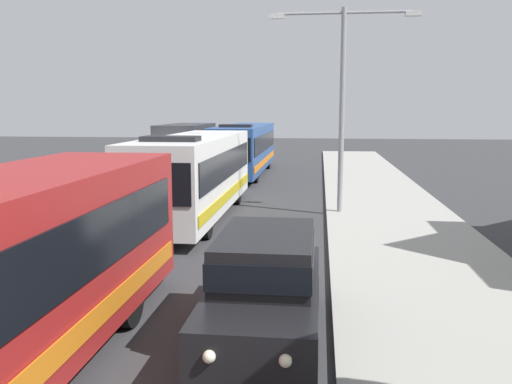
% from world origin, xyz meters
% --- Properties ---
extents(bus_second_in_line, '(2.58, 10.86, 3.21)m').
position_xyz_m(bus_second_in_line, '(-1.30, 23.62, 1.69)').
color(bus_second_in_line, silver).
rests_on(bus_second_in_line, ground_plane).
extents(bus_middle, '(2.58, 12.40, 3.21)m').
position_xyz_m(bus_middle, '(-1.30, 37.24, 1.69)').
color(bus_middle, '#284C8C').
rests_on(bus_middle, ground_plane).
extents(white_suv, '(1.86, 4.92, 1.90)m').
position_xyz_m(white_suv, '(2.40, 13.08, 1.03)').
color(white_suv, black).
rests_on(white_suv, ground_plane).
extents(box_truck_oncoming, '(2.35, 8.15, 3.15)m').
position_xyz_m(box_truck_oncoming, '(-4.60, 34.82, 1.71)').
color(box_truck_oncoming, white).
rests_on(box_truck_oncoming, ground_plane).
extents(streetlamp_mid, '(5.48, 0.28, 7.55)m').
position_xyz_m(streetlamp_mid, '(4.10, 24.69, 4.80)').
color(streetlamp_mid, gray).
rests_on(streetlamp_mid, sidewalk).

